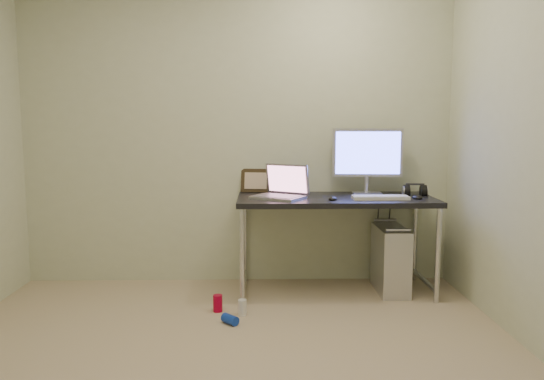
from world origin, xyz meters
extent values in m
plane|color=tan|center=(0.00, 0.00, 0.00)|extent=(3.50, 3.50, 0.00)
cube|color=beige|center=(0.00, 1.75, 1.25)|extent=(3.50, 0.02, 2.50)
cube|color=black|center=(0.77, 1.42, 0.73)|extent=(1.51, 0.66, 0.04)
cylinder|color=silver|center=(0.05, 1.13, 0.35)|extent=(0.04, 0.04, 0.71)
cylinder|color=silver|center=(0.05, 1.71, 0.35)|extent=(0.04, 0.04, 0.71)
cylinder|color=silver|center=(1.49, 1.13, 0.35)|extent=(0.04, 0.04, 0.71)
cylinder|color=silver|center=(1.49, 1.71, 0.35)|extent=(0.04, 0.04, 0.71)
cylinder|color=silver|center=(0.05, 1.42, 0.08)|extent=(0.04, 0.58, 0.04)
cylinder|color=silver|center=(1.49, 1.42, 0.08)|extent=(0.04, 0.58, 0.04)
cube|color=silver|center=(1.21, 1.42, 0.26)|extent=(0.22, 0.49, 0.51)
cylinder|color=silver|center=(1.21, 1.21, 0.53)|extent=(0.18, 0.02, 0.02)
cylinder|color=silver|center=(1.21, 1.62, 0.53)|extent=(0.18, 0.02, 0.02)
cylinder|color=black|center=(1.16, 1.70, 0.40)|extent=(0.01, 0.16, 0.69)
cylinder|color=black|center=(1.25, 1.68, 0.38)|extent=(0.02, 0.11, 0.71)
cylinder|color=#AA0328|center=(-0.11, 0.98, 0.06)|extent=(0.08, 0.08, 0.12)
cylinder|color=silver|center=(0.06, 0.90, 0.05)|extent=(0.07, 0.07, 0.11)
cylinder|color=#1135B0|center=(-0.01, 0.74, 0.03)|extent=(0.13, 0.13, 0.06)
cube|color=silver|center=(0.32, 1.35, 0.76)|extent=(0.45, 0.41, 0.02)
cube|color=gray|center=(0.32, 1.35, 0.77)|extent=(0.39, 0.35, 0.00)
cube|color=#919299|center=(0.40, 1.47, 0.89)|extent=(0.34, 0.24, 0.24)
cube|color=#764557|center=(0.40, 1.46, 0.89)|extent=(0.30, 0.21, 0.20)
cube|color=silver|center=(1.05, 1.59, 0.76)|extent=(0.24, 0.18, 0.02)
cylinder|color=silver|center=(1.05, 1.61, 0.83)|extent=(0.04, 0.04, 0.12)
cube|color=silver|center=(1.05, 1.60, 1.08)|extent=(0.56, 0.07, 0.39)
cube|color=#4A58F2|center=(1.05, 1.58, 1.08)|extent=(0.51, 0.04, 0.34)
cube|color=silver|center=(1.09, 1.30, 0.76)|extent=(0.42, 0.14, 0.03)
ellipsoid|color=black|center=(1.37, 1.30, 0.77)|extent=(0.09, 0.11, 0.03)
ellipsoid|color=black|center=(0.73, 1.26, 0.77)|extent=(0.09, 0.11, 0.03)
cylinder|color=black|center=(1.34, 1.49, 0.78)|extent=(0.05, 0.11, 0.11)
cylinder|color=black|center=(1.47, 1.49, 0.78)|extent=(0.05, 0.11, 0.11)
cube|color=black|center=(1.41, 1.49, 0.84)|extent=(0.14, 0.03, 0.01)
cube|color=black|center=(0.15, 1.72, 0.85)|extent=(0.25, 0.11, 0.20)
cylinder|color=silver|center=(0.32, 1.72, 0.79)|extent=(0.01, 0.01, 0.09)
cylinder|color=silver|center=(0.32, 1.72, 0.85)|extent=(0.04, 0.04, 0.04)
camera|label=1|loc=(0.19, -2.62, 1.31)|focal=35.00mm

